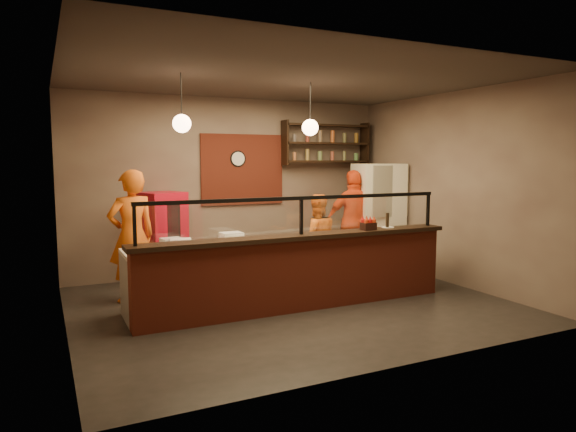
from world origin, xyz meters
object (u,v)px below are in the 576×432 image
red_cooler (163,238)px  pepper_mill (387,220)px  cook_left (132,236)px  cook_right (354,221)px  fridge (378,216)px  condiment_caddy (368,226)px  wall_clock (238,159)px  pizza_dough (315,237)px  cook_mid (316,239)px

red_cooler → pepper_mill: size_ratio=6.80×
cook_left → pepper_mill: (3.50, -1.44, 0.20)m
cook_right → fridge: bearing=-162.9°
red_cooler → condiment_caddy: 3.51m
cook_right → pepper_mill: cook_right is taller
wall_clock → pepper_mill: (1.37, -2.73, -0.93)m
cook_right → condiment_caddy: cook_right is taller
cook_right → condiment_caddy: bearing=75.7°
fridge → pizza_dough: size_ratio=3.77×
fridge → pepper_mill: size_ratio=8.85×
wall_clock → cook_right: (1.95, -0.95, -1.15)m
cook_right → pepper_mill: (-0.58, -1.78, 0.23)m
cook_right → pizza_dough: 1.95m
condiment_caddy → pepper_mill: bearing=8.9°
wall_clock → pepper_mill: size_ratio=1.32×
cook_left → cook_mid: bearing=163.4°
cook_right → wall_clock: bearing=-12.6°
wall_clock → condiment_caddy: 3.12m
cook_right → red_cooler: bearing=2.8°
cook_left → pizza_dough: (2.56, -0.89, -0.06)m
cook_left → cook_right: bearing=172.6°
cook_mid → fridge: 1.80m
red_cooler → cook_right: bearing=-32.1°
cook_left → cook_right: cook_left is taller
wall_clock → pepper_mill: 3.19m
cook_right → red_cooler: cook_right is taller
red_cooler → condiment_caddy: (2.46, -2.48, 0.35)m
pepper_mill → condiment_caddy: bearing=-171.1°
condiment_caddy → cook_left: bearing=154.3°
cook_left → pizza_dough: 2.71m
pizza_dough → condiment_caddy: 0.85m
cook_left → cook_mid: cook_left is taller
wall_clock → fridge: size_ratio=0.15×
pepper_mill → fridge: bearing=58.1°
wall_clock → cook_mid: size_ratio=0.20×
fridge → pepper_mill: (-1.13, -1.82, 0.17)m
cook_right → pizza_dough: size_ratio=3.55×
fridge → red_cooler: bearing=-176.4°
cook_right → red_cooler: (-3.43, 0.64, -0.18)m
condiment_caddy → pizza_dough: bearing=132.0°
pizza_dough → cook_mid: bearing=59.0°
cook_right → cook_left: bearing=18.1°
wall_clock → pizza_dough: wall_clock is taller
fridge → pizza_dough: bearing=-136.4°
cook_left → fridge: (4.63, 0.38, 0.03)m
cook_mid → cook_right: 1.27m
fridge → cook_right: bearing=-164.1°
pepper_mill → cook_right: bearing=72.0°
red_cooler → condiment_caddy: size_ratio=7.69×
wall_clock → cook_mid: bearing=-61.4°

